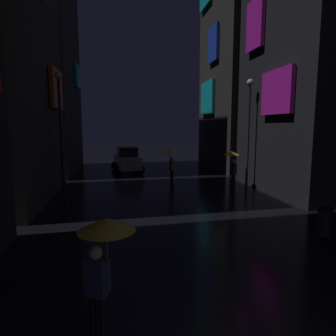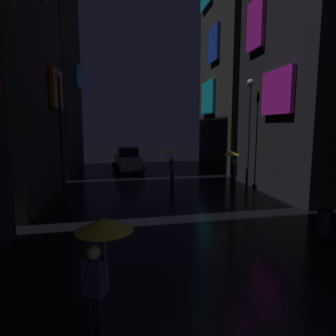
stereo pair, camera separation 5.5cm
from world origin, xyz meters
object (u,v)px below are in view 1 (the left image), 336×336
(pedestrian_near_crossing_yellow, at_px, (170,157))
(streetlamp_left_far, at_px, (60,121))
(car_distant, at_px, (127,160))
(pedestrian_foreground_left_yellow, at_px, (232,159))
(trash_bin, at_px, (325,221))
(pedestrian_midstreet_left_yellow, at_px, (103,246))
(streetlamp_right_far, at_px, (249,122))

(pedestrian_near_crossing_yellow, distance_m, streetlamp_left_far, 6.72)
(car_distant, distance_m, streetlamp_left_far, 9.18)
(streetlamp_left_far, bearing_deg, pedestrian_foreground_left_yellow, 3.18)
(pedestrian_near_crossing_yellow, relative_size, trash_bin, 2.28)
(streetlamp_left_far, bearing_deg, car_distant, 66.98)
(pedestrian_foreground_left_yellow, xyz_separation_m, car_distant, (-5.64, 7.53, -0.74))
(pedestrian_midstreet_left_yellow, distance_m, pedestrian_near_crossing_yellow, 13.74)
(pedestrian_midstreet_left_yellow, height_order, car_distant, pedestrian_midstreet_left_yellow)
(pedestrian_near_crossing_yellow, bearing_deg, pedestrian_foreground_left_yellow, -31.97)
(pedestrian_midstreet_left_yellow, height_order, streetlamp_left_far, streetlamp_left_far)
(pedestrian_near_crossing_yellow, relative_size, streetlamp_left_far, 0.35)
(pedestrian_near_crossing_yellow, bearing_deg, trash_bin, -70.15)
(pedestrian_midstreet_left_yellow, relative_size, streetlamp_left_far, 0.35)
(pedestrian_foreground_left_yellow, relative_size, streetlamp_left_far, 0.35)
(pedestrian_midstreet_left_yellow, distance_m, trash_bin, 7.92)
(pedestrian_near_crossing_yellow, height_order, streetlamp_right_far, streetlamp_right_far)
(pedestrian_foreground_left_yellow, xyz_separation_m, streetlamp_left_far, (-9.05, -0.50, 2.10))
(pedestrian_foreground_left_yellow, distance_m, car_distant, 9.44)
(pedestrian_foreground_left_yellow, bearing_deg, streetlamp_right_far, 5.74)
(streetlamp_left_far, bearing_deg, trash_bin, -36.94)
(pedestrian_near_crossing_yellow, distance_m, pedestrian_foreground_left_yellow, 3.74)
(pedestrian_near_crossing_yellow, bearing_deg, pedestrian_midstreet_left_yellow, -104.32)
(streetlamp_left_far, height_order, trash_bin, streetlamp_left_far)
(pedestrian_near_crossing_yellow, xyz_separation_m, car_distant, (-2.47, 5.55, -0.74))
(pedestrian_midstreet_left_yellow, bearing_deg, streetlamp_right_far, 56.67)
(trash_bin, bearing_deg, pedestrian_midstreet_left_yellow, -150.61)
(trash_bin, bearing_deg, streetlamp_left_far, 143.06)
(pedestrian_foreground_left_yellow, height_order, streetlamp_right_far, streetlamp_right_far)
(streetlamp_right_far, xyz_separation_m, trash_bin, (-0.70, -7.59, -3.29))
(pedestrian_foreground_left_yellow, distance_m, streetlamp_left_far, 9.31)
(car_distant, relative_size, streetlamp_right_far, 0.70)
(pedestrian_midstreet_left_yellow, relative_size, trash_bin, 2.28)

